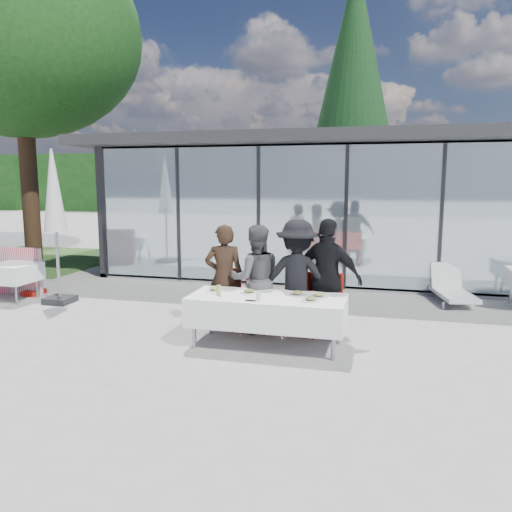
# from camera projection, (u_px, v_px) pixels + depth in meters

# --- Properties ---
(ground) EXTENTS (90.00, 90.00, 0.00)m
(ground) POSITION_uv_depth(u_px,v_px,m) (252.00, 344.00, 7.41)
(ground) COLOR #9A9792
(ground) RESTS_ON ground
(pavilion) EXTENTS (14.80, 8.80, 3.44)m
(pavilion) POSITION_uv_depth(u_px,v_px,m) (392.00, 189.00, 14.40)
(pavilion) COLOR gray
(pavilion) RESTS_ON ground
(treeline) EXTENTS (62.50, 2.00, 4.40)m
(treeline) POSITION_uv_depth(u_px,v_px,m) (329.00, 183.00, 34.36)
(treeline) COLOR black
(treeline) RESTS_ON ground
(dining_table) EXTENTS (2.26, 0.96, 0.75)m
(dining_table) POSITION_uv_depth(u_px,v_px,m) (267.00, 310.00, 7.24)
(dining_table) COLOR white
(dining_table) RESTS_ON ground
(diner_a) EXTENTS (0.77, 0.77, 1.72)m
(diner_a) POSITION_uv_depth(u_px,v_px,m) (224.00, 277.00, 8.03)
(diner_a) COLOR #322116
(diner_a) RESTS_ON ground
(diner_chair_a) EXTENTS (0.44, 0.44, 0.97)m
(diner_chair_a) POSITION_uv_depth(u_px,v_px,m) (227.00, 296.00, 8.17)
(diner_chair_a) COLOR #AF150B
(diner_chair_a) RESTS_ON ground
(diner_b) EXTENTS (1.06, 1.06, 1.72)m
(diner_b) POSITION_uv_depth(u_px,v_px,m) (256.00, 279.00, 7.90)
(diner_b) COLOR #505050
(diner_b) RESTS_ON ground
(diner_chair_b) EXTENTS (0.44, 0.44, 0.97)m
(diner_chair_b) POSITION_uv_depth(u_px,v_px,m) (257.00, 297.00, 8.04)
(diner_chair_b) COLOR #AF150B
(diner_chair_b) RESTS_ON ground
(diner_c) EXTENTS (1.19, 1.19, 1.82)m
(diner_c) POSITION_uv_depth(u_px,v_px,m) (297.00, 278.00, 7.72)
(diner_c) COLOR black
(diner_c) RESTS_ON ground
(diner_chair_c) EXTENTS (0.44, 0.44, 0.97)m
(diner_chair_c) POSITION_uv_depth(u_px,v_px,m) (298.00, 300.00, 7.88)
(diner_chair_c) COLOR #AF150B
(diner_chair_c) RESTS_ON ground
(diner_d) EXTENTS (1.33, 1.33, 1.84)m
(diner_d) POSITION_uv_depth(u_px,v_px,m) (328.00, 279.00, 7.60)
(diner_d) COLOR black
(diner_d) RESTS_ON ground
(diner_chair_d) EXTENTS (0.44, 0.44, 0.97)m
(diner_chair_d) POSITION_uv_depth(u_px,v_px,m) (328.00, 302.00, 7.76)
(diner_chair_d) COLOR #AF150B
(diner_chair_d) RESTS_ON ground
(plate_a) EXTENTS (0.26, 0.26, 0.07)m
(plate_a) POSITION_uv_depth(u_px,v_px,m) (215.00, 290.00, 7.53)
(plate_a) COLOR silver
(plate_a) RESTS_ON dining_table
(plate_b) EXTENTS (0.26, 0.26, 0.07)m
(plate_b) POSITION_uv_depth(u_px,v_px,m) (249.00, 292.00, 7.38)
(plate_b) COLOR silver
(plate_b) RESTS_ON dining_table
(plate_c) EXTENTS (0.26, 0.26, 0.07)m
(plate_c) POSITION_uv_depth(u_px,v_px,m) (298.00, 293.00, 7.27)
(plate_c) COLOR silver
(plate_c) RESTS_ON dining_table
(plate_d) EXTENTS (0.26, 0.26, 0.07)m
(plate_d) POSITION_uv_depth(u_px,v_px,m) (319.00, 296.00, 7.14)
(plate_d) COLOR silver
(plate_d) RESTS_ON dining_table
(plate_extra) EXTENTS (0.26, 0.26, 0.07)m
(plate_extra) POSITION_uv_depth(u_px,v_px,m) (311.00, 299.00, 6.91)
(plate_extra) COLOR silver
(plate_extra) RESTS_ON dining_table
(juice_bottle) EXTENTS (0.06, 0.06, 0.16)m
(juice_bottle) POSITION_uv_depth(u_px,v_px,m) (219.00, 290.00, 7.22)
(juice_bottle) COLOR #80B64B
(juice_bottle) RESTS_ON dining_table
(drinking_glasses) EXTENTS (0.07, 0.07, 0.10)m
(drinking_glasses) POSITION_uv_depth(u_px,v_px,m) (259.00, 297.00, 6.95)
(drinking_glasses) COLOR silver
(drinking_glasses) RESTS_ON dining_table
(folded_eyeglasses) EXTENTS (0.14, 0.03, 0.01)m
(folded_eyeglasses) POSITION_uv_depth(u_px,v_px,m) (251.00, 301.00, 6.92)
(folded_eyeglasses) COLOR black
(folded_eyeglasses) RESTS_ON dining_table
(spare_table_left) EXTENTS (0.86, 0.86, 0.74)m
(spare_table_left) POSITION_uv_depth(u_px,v_px,m) (13.00, 273.00, 10.05)
(spare_table_left) COLOR white
(spare_table_left) RESTS_ON ground
(spare_chair_b) EXTENTS (0.59, 0.59, 0.97)m
(spare_chair_b) POSITION_uv_depth(u_px,v_px,m) (466.00, 270.00, 10.53)
(spare_chair_b) COLOR #AF150B
(spare_chair_b) RESTS_ON ground
(market_umbrella) EXTENTS (0.50, 0.50, 3.00)m
(market_umbrella) POSITION_uv_depth(u_px,v_px,m) (54.00, 201.00, 9.59)
(market_umbrella) COLOR black
(market_umbrella) RESTS_ON ground
(lounger) EXTENTS (0.85, 1.42, 0.72)m
(lounger) POSITION_uv_depth(u_px,v_px,m) (451.00, 289.00, 9.98)
(lounger) COLOR silver
(lounger) RESTS_ON ground
(deciduous_tree) EXTENTS (7.04, 6.40, 9.38)m
(deciduous_tree) POSITION_uv_depth(u_px,v_px,m) (19.00, 36.00, 14.28)
(deciduous_tree) COLOR #382316
(deciduous_tree) RESTS_ON ground
(conifer_tree) EXTENTS (4.00, 4.00, 10.50)m
(conifer_tree) POSITION_uv_depth(u_px,v_px,m) (353.00, 84.00, 18.82)
(conifer_tree) COLOR #382316
(conifer_tree) RESTS_ON ground
(grass_patch) EXTENTS (5.00, 5.00, 0.02)m
(grass_patch) POSITION_uv_depth(u_px,v_px,m) (35.00, 259.00, 15.26)
(grass_patch) COLOR #385926
(grass_patch) RESTS_ON ground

